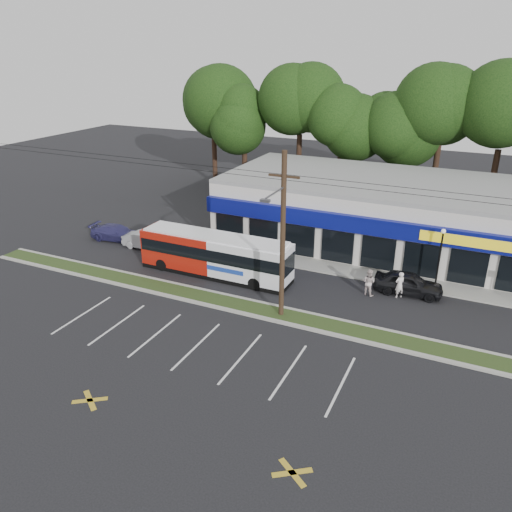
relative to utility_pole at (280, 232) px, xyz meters
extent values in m
plane|color=black|center=(-2.83, -0.93, -5.41)|extent=(120.00, 120.00, 0.00)
cube|color=#253515|center=(-2.83, 0.07, -5.35)|extent=(40.00, 1.60, 0.12)
cube|color=#9E9E93|center=(-2.83, -0.78, -5.34)|extent=(40.00, 0.25, 0.14)
cube|color=#9E9E93|center=(-2.83, 0.92, -5.34)|extent=(40.00, 0.25, 0.14)
cube|color=#9E9E93|center=(2.17, 8.07, -5.36)|extent=(32.00, 2.20, 0.10)
cube|color=#BCB9AE|center=(2.67, 15.07, -2.91)|extent=(25.00, 12.00, 5.00)
cube|color=navy|center=(2.67, 8.82, -2.01)|extent=(25.00, 0.50, 1.20)
cube|color=black|center=(2.67, 9.01, -4.01)|extent=(24.00, 0.12, 2.40)
cube|color=yellow|center=(9.67, 8.55, -2.01)|extent=(6.00, 0.06, 0.70)
cube|color=gray|center=(2.67, 15.07, -0.26)|extent=(25.00, 12.00, 0.30)
cylinder|color=black|center=(0.17, 0.07, -0.41)|extent=(0.30, 0.30, 10.00)
cube|color=black|center=(0.17, 0.07, 3.19)|extent=(1.80, 0.12, 0.12)
cylinder|color=#59595E|center=(0.17, -1.13, 2.59)|extent=(0.10, 2.40, 0.10)
cube|color=#59595E|center=(0.17, -2.43, 2.49)|extent=(0.50, 0.25, 0.15)
cylinder|color=black|center=(-2.83, 0.07, 3.29)|extent=(50.00, 0.02, 0.02)
cylinder|color=black|center=(-2.83, 0.07, 2.99)|extent=(50.00, 0.02, 0.02)
cylinder|color=black|center=(8.17, 7.87, -3.41)|extent=(0.12, 0.12, 4.00)
sphere|color=silver|center=(8.17, 7.87, -1.31)|extent=(0.30, 0.30, 0.30)
cylinder|color=black|center=(-18.83, 25.07, -2.55)|extent=(0.56, 0.56, 5.72)
sphere|color=black|center=(-18.83, 25.07, 3.04)|extent=(6.76, 6.76, 6.76)
cylinder|color=black|center=(-13.83, 25.07, -2.55)|extent=(0.56, 0.56, 5.72)
sphere|color=black|center=(-13.83, 25.07, 3.04)|extent=(6.76, 6.76, 6.76)
cylinder|color=black|center=(-8.83, 25.07, -2.55)|extent=(0.56, 0.56, 5.72)
sphere|color=black|center=(-8.83, 25.07, 3.04)|extent=(6.76, 6.76, 6.76)
cylinder|color=black|center=(-3.83, 25.07, -2.55)|extent=(0.56, 0.56, 5.72)
sphere|color=black|center=(-3.83, 25.07, 3.04)|extent=(6.76, 6.76, 6.76)
cylinder|color=black|center=(1.17, 25.07, -2.55)|extent=(0.56, 0.56, 5.72)
sphere|color=black|center=(1.17, 25.07, 3.04)|extent=(6.76, 6.76, 6.76)
cylinder|color=black|center=(6.17, 25.07, -2.55)|extent=(0.56, 0.56, 5.72)
sphere|color=black|center=(6.17, 25.07, 3.04)|extent=(6.76, 6.76, 6.76)
cylinder|color=black|center=(11.17, 25.07, -2.55)|extent=(0.56, 0.56, 5.72)
sphere|color=black|center=(11.17, 25.07, 3.04)|extent=(6.76, 6.76, 6.76)
cube|color=#A6180C|center=(-9.09, 3.58, -3.82)|extent=(5.55, 2.32, 2.54)
cube|color=white|center=(-3.54, 3.57, -3.82)|extent=(5.55, 2.32, 2.54)
cube|color=black|center=(-6.32, 3.57, -5.23)|extent=(11.10, 2.28, 0.32)
cube|color=black|center=(-6.32, 3.57, -3.52)|extent=(10.88, 2.38, 0.88)
cube|color=black|center=(-0.74, 3.57, -3.66)|extent=(0.06, 1.96, 1.29)
cube|color=#193899|center=(-4.93, 2.40, -4.35)|extent=(2.77, 0.03, 0.32)
cube|color=white|center=(-6.32, 3.57, -2.50)|extent=(10.54, 2.09, 0.17)
cylinder|color=black|center=(-10.20, 2.54, -4.97)|extent=(0.89, 0.26, 0.89)
cylinder|color=black|center=(-10.20, 4.61, -4.97)|extent=(0.89, 0.26, 0.89)
cylinder|color=black|center=(-2.77, 2.53, -4.97)|extent=(0.89, 0.26, 0.89)
cylinder|color=black|center=(-2.76, 4.61, -4.97)|extent=(0.89, 0.26, 0.89)
imported|color=black|center=(6.60, 6.32, -4.66)|extent=(4.48, 1.98, 1.50)
imported|color=#B7BABF|center=(-13.69, 5.57, -4.73)|extent=(4.16, 1.51, 1.36)
imported|color=navy|center=(-17.21, 6.07, -4.77)|extent=(4.66, 2.36, 1.30)
imported|color=white|center=(6.17, 5.52, -4.52)|extent=(0.76, 0.76, 1.78)
imported|color=beige|center=(4.27, 5.07, -4.52)|extent=(1.02, 0.89, 1.79)
camera|label=1|loc=(9.99, -24.53, 9.67)|focal=35.00mm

